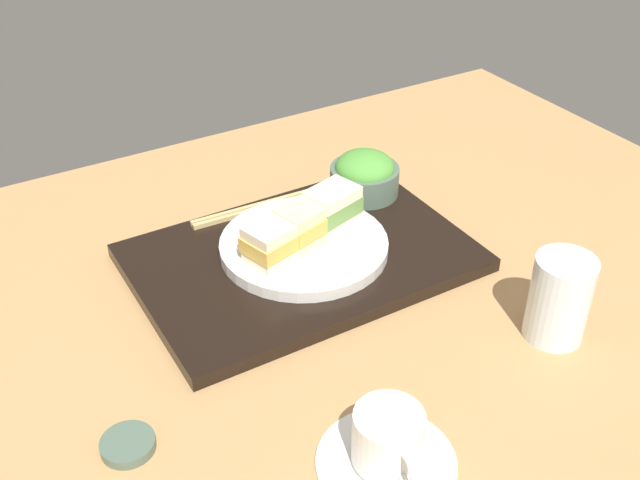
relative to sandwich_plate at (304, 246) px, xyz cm
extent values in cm
cube|color=tan|center=(1.40, 7.26, -4.28)|extent=(140.00, 100.00, 3.00)
cube|color=black|center=(0.50, 0.11, -1.80)|extent=(45.00, 30.56, 1.96)
cylinder|color=silver|center=(0.00, 0.00, 0.00)|extent=(23.17, 23.17, 1.65)
cube|color=#EFE5C1|center=(-5.34, -1.37, 1.67)|extent=(8.09, 6.80, 1.68)
cube|color=#669347|center=(-5.34, -1.37, 3.74)|extent=(8.51, 7.01, 2.46)
cube|color=#EFE5C1|center=(-5.34, -1.37, 5.81)|extent=(8.09, 6.80, 1.68)
cube|color=beige|center=(0.00, 0.00, 1.62)|extent=(8.09, 6.80, 1.58)
cube|color=gold|center=(0.00, 0.00, 3.52)|extent=(8.20, 7.16, 2.22)
cube|color=beige|center=(0.00, 0.00, 5.42)|extent=(8.09, 6.80, 1.58)
cube|color=beige|center=(5.34, 1.37, 1.57)|extent=(8.09, 6.80, 1.49)
cube|color=gold|center=(5.34, 1.37, 3.37)|extent=(8.57, 7.29, 2.10)
cube|color=beige|center=(5.34, 1.37, 5.16)|extent=(8.09, 6.80, 1.49)
cylinder|color=#4C6051|center=(-15.71, -8.88, 1.36)|extent=(10.59, 10.59, 4.36)
ellipsoid|color=#4C9338|center=(-15.71, -8.88, 3.54)|extent=(9.08, 9.08, 5.00)
cube|color=tan|center=(-0.32, -13.20, -0.47)|extent=(22.77, 1.63, 0.70)
cube|color=tan|center=(-0.28, -12.23, -0.47)|extent=(22.77, 1.63, 0.70)
cylinder|color=white|center=(9.99, 34.47, -2.38)|extent=(14.39, 14.39, 0.80)
cylinder|color=white|center=(9.99, 34.47, 1.07)|extent=(7.16, 7.16, 6.10)
cylinder|color=#382111|center=(9.99, 34.47, 3.72)|extent=(6.58, 6.58, 0.40)
torus|color=white|center=(10.73, 38.59, 1.07)|extent=(1.54, 4.29, 4.22)
cylinder|color=silver|center=(-18.80, 28.54, 2.75)|extent=(7.30, 7.30, 11.07)
cylinder|color=#4C6051|center=(31.87, 19.36, -2.20)|extent=(5.72, 5.72, 1.16)
camera|label=1|loc=(41.49, 74.69, 59.23)|focal=42.54mm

